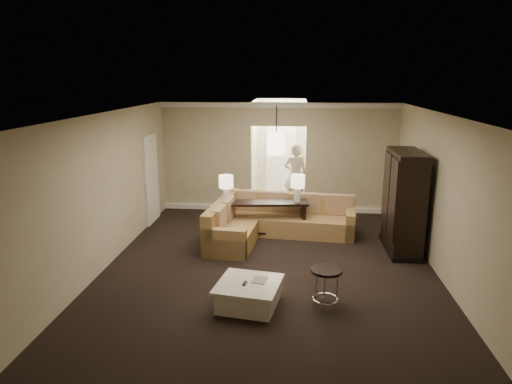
# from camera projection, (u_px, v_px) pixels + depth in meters

# --- Properties ---
(ground) EXTENTS (8.00, 8.00, 0.00)m
(ground) POSITION_uv_depth(u_px,v_px,m) (268.00, 273.00, 8.16)
(ground) COLOR black
(ground) RESTS_ON ground
(wall_back) EXTENTS (6.00, 0.04, 2.80)m
(wall_back) POSITION_uv_depth(u_px,v_px,m) (278.00, 158.00, 11.68)
(wall_back) COLOR #C3BB93
(wall_back) RESTS_ON ground
(wall_front) EXTENTS (6.00, 0.04, 2.80)m
(wall_front) POSITION_uv_depth(u_px,v_px,m) (241.00, 316.00, 3.96)
(wall_front) COLOR #C3BB93
(wall_front) RESTS_ON ground
(wall_left) EXTENTS (0.04, 8.00, 2.80)m
(wall_left) POSITION_uv_depth(u_px,v_px,m) (100.00, 194.00, 8.07)
(wall_left) COLOR #C3BB93
(wall_left) RESTS_ON ground
(wall_right) EXTENTS (0.04, 8.00, 2.80)m
(wall_right) POSITION_uv_depth(u_px,v_px,m) (449.00, 202.00, 7.56)
(wall_right) COLOR #C3BB93
(wall_right) RESTS_ON ground
(ceiling) EXTENTS (6.00, 8.00, 0.02)m
(ceiling) POSITION_uv_depth(u_px,v_px,m) (269.00, 115.00, 7.47)
(ceiling) COLOR silver
(ceiling) RESTS_ON wall_back
(crown_molding) EXTENTS (6.00, 0.10, 0.12)m
(crown_molding) POSITION_uv_depth(u_px,v_px,m) (279.00, 105.00, 11.30)
(crown_molding) COLOR white
(crown_molding) RESTS_ON wall_back
(baseboard) EXTENTS (6.00, 0.10, 0.12)m
(baseboard) POSITION_uv_depth(u_px,v_px,m) (278.00, 208.00, 11.96)
(baseboard) COLOR white
(baseboard) RESTS_ON ground
(side_door) EXTENTS (0.05, 0.90, 2.10)m
(side_door) POSITION_uv_depth(u_px,v_px,m) (152.00, 179.00, 10.86)
(side_door) COLOR white
(side_door) RESTS_ON ground
(foyer) EXTENTS (1.44, 2.02, 2.80)m
(foyer) POSITION_uv_depth(u_px,v_px,m) (280.00, 153.00, 13.00)
(foyer) COLOR white
(foyer) RESTS_ON ground
(sectional_sofa) EXTENTS (3.14, 2.42, 0.88)m
(sectional_sofa) POSITION_uv_depth(u_px,v_px,m) (270.00, 222.00, 9.94)
(sectional_sofa) COLOR brown
(sectional_sofa) RESTS_ON ground
(coffee_table) EXTENTS (1.08, 1.08, 0.39)m
(coffee_table) POSITION_uv_depth(u_px,v_px,m) (249.00, 294.00, 6.98)
(coffee_table) COLOR white
(coffee_table) RESTS_ON ground
(console_table) EXTENTS (2.04, 0.68, 0.77)m
(console_table) POSITION_uv_depth(u_px,v_px,m) (262.00, 215.00, 10.00)
(console_table) COLOR black
(console_table) RESTS_ON ground
(armoire) EXTENTS (0.60, 1.41, 2.03)m
(armoire) POSITION_uv_depth(u_px,v_px,m) (403.00, 204.00, 9.03)
(armoire) COLOR black
(armoire) RESTS_ON ground
(drink_table) EXTENTS (0.48, 0.48, 0.60)m
(drink_table) POSITION_uv_depth(u_px,v_px,m) (326.00, 279.00, 6.92)
(drink_table) COLOR black
(drink_table) RESTS_ON ground
(table_lamp_left) EXTENTS (0.31, 0.31, 0.59)m
(table_lamp_left) POSITION_uv_depth(u_px,v_px,m) (226.00, 184.00, 9.81)
(table_lamp_left) COLOR white
(table_lamp_left) RESTS_ON console_table
(table_lamp_right) EXTENTS (0.31, 0.31, 0.59)m
(table_lamp_right) POSITION_uv_depth(u_px,v_px,m) (298.00, 184.00, 9.85)
(table_lamp_right) COLOR white
(table_lamp_right) RESTS_ON console_table
(pendant_light) EXTENTS (0.38, 0.38, 1.09)m
(pendant_light) POSITION_uv_depth(u_px,v_px,m) (276.00, 143.00, 10.29)
(pendant_light) COLOR black
(pendant_light) RESTS_ON ceiling
(person) EXTENTS (0.77, 0.59, 1.92)m
(person) POSITION_uv_depth(u_px,v_px,m) (296.00, 172.00, 12.04)
(person) COLOR #EEE3C9
(person) RESTS_ON ground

